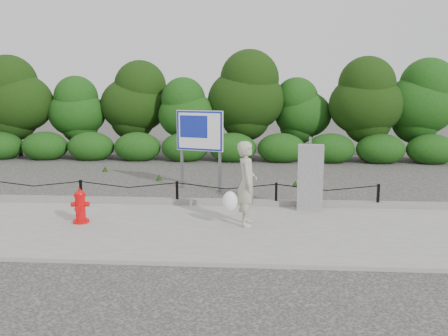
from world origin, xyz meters
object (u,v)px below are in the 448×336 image
utility_cabinet (310,178)px  advertising_sign (200,134)px  fire_hydrant (80,207)px  pedestrian (246,185)px

utility_cabinet → advertising_sign: 3.93m
advertising_sign → fire_hydrant: bearing=-101.1°
pedestrian → advertising_sign: bearing=18.3°
pedestrian → utility_cabinet: (1.52, 1.39, -0.09)m
fire_hydrant → pedestrian: 3.66m
utility_cabinet → advertising_sign: advertising_sign is taller
pedestrian → fire_hydrant: bearing=88.9°
advertising_sign → pedestrian: bearing=-51.4°
advertising_sign → utility_cabinet: bearing=-21.6°
fire_hydrant → pedestrian: size_ratio=0.42×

